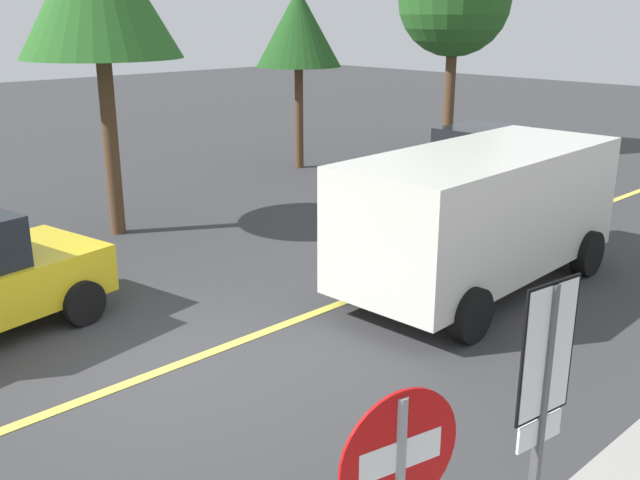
% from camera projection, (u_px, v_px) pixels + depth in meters
% --- Properties ---
extents(ground_plane, '(80.00, 80.00, 0.00)m').
position_uv_depth(ground_plane, '(154.00, 374.00, 8.71)').
color(ground_plane, '#38383A').
extents(lane_marking_centre, '(28.00, 0.16, 0.01)m').
position_uv_depth(lane_marking_centre, '(331.00, 307.00, 10.68)').
color(lane_marking_centre, '#E0D14C').
extents(speed_limit_sign, '(0.54, 0.09, 2.52)m').
position_uv_depth(speed_limit_sign, '(544.00, 386.00, 4.88)').
color(speed_limit_sign, '#4C4C51').
rests_on(speed_limit_sign, ground_plane).
extents(white_van, '(5.28, 2.45, 2.20)m').
position_uv_depth(white_van, '(482.00, 210.00, 11.11)').
color(white_van, silver).
rests_on(white_van, ground_plane).
extents(car_red_near_curb, '(3.93, 2.31, 1.63)m').
position_uv_depth(car_red_near_curb, '(477.00, 163.00, 16.91)').
color(car_red_near_curb, red).
rests_on(car_red_near_curb, ground_plane).
extents(tree_centre_verge, '(2.30, 2.30, 4.83)m').
position_uv_depth(tree_centre_verge, '(298.00, 29.00, 19.22)').
color(tree_centre_verge, '#513823').
rests_on(tree_centre_verge, ground_plane).
extents(tree_right_verge, '(3.34, 3.34, 6.23)m').
position_uv_depth(tree_right_verge, '(454.00, 0.00, 21.31)').
color(tree_right_verge, '#513823').
rests_on(tree_right_verge, ground_plane).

